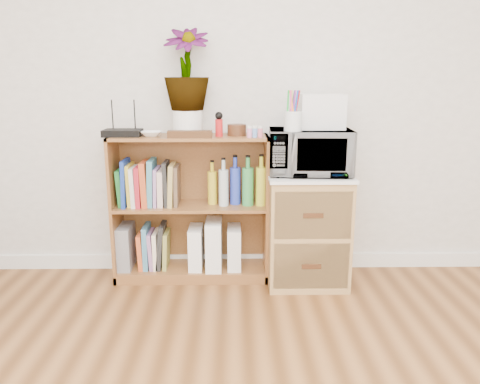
{
  "coord_description": "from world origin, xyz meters",
  "views": [
    {
      "loc": [
        -0.07,
        -0.85,
        1.3
      ],
      "look_at": [
        -0.03,
        1.95,
        0.62
      ],
      "focal_mm": 35.0,
      "sensor_mm": 36.0,
      "label": 1
    }
  ],
  "objects": [
    {
      "name": "white_bowl",
      "position": [
        -0.58,
        2.07,
        0.97
      ],
      "size": [
        0.13,
        0.13,
        0.03
      ],
      "primitive_type": "imported",
      "color": "white",
      "rests_on": "bookshelf"
    },
    {
      "name": "small_appliance",
      "position": [
        0.47,
        2.06,
        1.1
      ],
      "size": [
        0.27,
        0.22,
        0.21
      ],
      "primitive_type": "cube",
      "color": "silver",
      "rests_on": "microwave"
    },
    {
      "name": "trinket_box",
      "position": [
        -0.34,
        2.0,
        0.97
      ],
      "size": [
        0.27,
        0.07,
        0.04
      ],
      "primitive_type": "cube",
      "color": "#351F0E",
      "rests_on": "bookshelf"
    },
    {
      "name": "paint_jars",
      "position": [
        0.06,
        2.01,
        0.98
      ],
      "size": [
        0.1,
        0.04,
        0.05
      ],
      "primitive_type": "cube",
      "color": "pink",
      "rests_on": "bookshelf"
    },
    {
      "name": "potted_plant",
      "position": [
        -0.36,
        2.12,
        1.36
      ],
      "size": [
        0.28,
        0.28,
        0.5
      ],
      "primitive_type": "imported",
      "color": "#337D32",
      "rests_on": "plant_pot"
    },
    {
      "name": "wicker_unit",
      "position": [
        0.4,
        2.02,
        0.35
      ],
      "size": [
        0.5,
        0.45,
        0.7
      ],
      "primitive_type": "cube",
      "color": "#9E7542",
      "rests_on": "ground"
    },
    {
      "name": "liquor_bottles",
      "position": [
        -0.04,
        2.1,
        0.65
      ],
      "size": [
        0.38,
        0.07,
        0.32
      ],
      "color": "gold",
      "rests_on": "bookshelf"
    },
    {
      "name": "wooden_bowl",
      "position": [
        -0.05,
        2.11,
        0.98
      ],
      "size": [
        0.12,
        0.12,
        0.07
      ],
      "primitive_type": "cylinder",
      "color": "#39220F",
      "rests_on": "bookshelf"
    },
    {
      "name": "kokeshi_doll",
      "position": [
        -0.16,
        2.06,
        1.0
      ],
      "size": [
        0.05,
        0.05,
        0.11
      ],
      "primitive_type": "cylinder",
      "color": "red",
      "rests_on": "bookshelf"
    },
    {
      "name": "skirting_board",
      "position": [
        0.0,
        2.24,
        0.05
      ],
      "size": [
        4.0,
        0.02,
        0.1
      ],
      "primitive_type": "cube",
      "color": "white",
      "rests_on": "ground"
    },
    {
      "name": "magazine_holder_right",
      "position": [
        -0.07,
        2.09,
        0.21
      ],
      "size": [
        0.09,
        0.22,
        0.28
      ],
      "primitive_type": "cube",
      "color": "white",
      "rests_on": "bookshelf"
    },
    {
      "name": "magazine_holder_mid",
      "position": [
        -0.2,
        2.09,
        0.23
      ],
      "size": [
        0.1,
        0.26,
        0.32
      ],
      "primitive_type": "cube",
      "color": "white",
      "rests_on": "bookshelf"
    },
    {
      "name": "microwave",
      "position": [
        0.4,
        2.02,
        0.86
      ],
      "size": [
        0.52,
        0.36,
        0.28
      ],
      "primitive_type": "imported",
      "rotation": [
        0.0,
        0.0,
        -0.05
      ],
      "color": "silver",
      "rests_on": "wicker_unit"
    },
    {
      "name": "lower_books",
      "position": [
        -0.6,
        2.1,
        0.2
      ],
      "size": [
        0.2,
        0.19,
        0.3
      ],
      "color": "#D55325",
      "rests_on": "bookshelf"
    },
    {
      "name": "plant_pot",
      "position": [
        -0.36,
        2.12,
        1.03
      ],
      "size": [
        0.19,
        0.19,
        0.16
      ],
      "primitive_type": "cylinder",
      "color": "white",
      "rests_on": "bookshelf"
    },
    {
      "name": "file_box",
      "position": [
        -0.79,
        2.1,
        0.21
      ],
      "size": [
        0.09,
        0.23,
        0.29
      ],
      "primitive_type": "cube",
      "color": "gray",
      "rests_on": "bookshelf"
    },
    {
      "name": "router",
      "position": [
        -0.76,
        2.08,
        0.97
      ],
      "size": [
        0.23,
        0.16,
        0.04
      ],
      "primitive_type": "cube",
      "color": "black",
      "rests_on": "bookshelf"
    },
    {
      "name": "magazine_holder_left",
      "position": [
        -0.32,
        2.09,
        0.21
      ],
      "size": [
        0.09,
        0.22,
        0.28
      ],
      "primitive_type": "cube",
      "color": "white",
      "rests_on": "bookshelf"
    },
    {
      "name": "pen_cup",
      "position": [
        0.28,
        1.92,
        1.06
      ],
      "size": [
        0.11,
        0.11,
        0.12
      ],
      "primitive_type": "cylinder",
      "color": "silver",
      "rests_on": "microwave"
    },
    {
      "name": "bookshelf",
      "position": [
        -0.35,
        2.1,
        0.47
      ],
      "size": [
        1.0,
        0.3,
        0.95
      ],
      "primitive_type": "cube",
      "color": "brown",
      "rests_on": "ground"
    },
    {
      "name": "cookbooks",
      "position": [
        -0.62,
        2.1,
        0.63
      ],
      "size": [
        0.39,
        0.2,
        0.3
      ],
      "color": "#1F772E",
      "rests_on": "bookshelf"
    }
  ]
}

